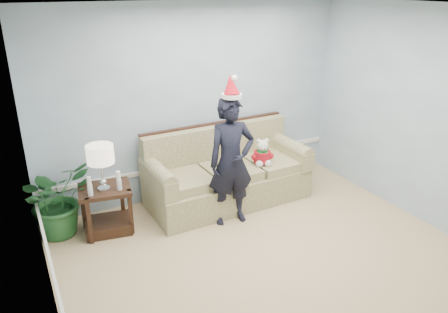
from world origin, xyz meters
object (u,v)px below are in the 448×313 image
(side_table, at_px, (107,214))
(man, at_px, (231,162))
(sofa, at_px, (226,175))
(table_lamp, at_px, (100,156))
(houseplant, at_px, (57,199))
(teddy_bear, at_px, (263,155))

(side_table, distance_m, man, 1.67)
(sofa, xyz_separation_m, table_lamp, (-1.72, -0.13, 0.66))
(table_lamp, height_order, houseplant, table_lamp)
(table_lamp, bearing_deg, side_table, 77.21)
(man, bearing_deg, houseplant, 166.88)
(side_table, relative_size, teddy_bear, 1.81)
(sofa, relative_size, side_table, 3.29)
(side_table, distance_m, table_lamp, 0.80)
(houseplant, bearing_deg, table_lamp, -27.07)
(man, xyz_separation_m, teddy_bear, (0.66, 0.31, -0.14))
(side_table, bearing_deg, sofa, 2.80)
(side_table, bearing_deg, table_lamp, -102.79)
(table_lamp, relative_size, man, 0.34)
(sofa, distance_m, houseplant, 2.25)
(houseplant, bearing_deg, sofa, -3.36)
(side_table, xyz_separation_m, man, (1.49, -0.48, 0.59))
(table_lamp, bearing_deg, houseplant, 152.93)
(side_table, height_order, man, man)
(houseplant, xyz_separation_m, man, (2.02, -0.69, 0.36))
(table_lamp, height_order, man, man)
(table_lamp, distance_m, man, 1.57)
(side_table, relative_size, man, 0.42)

